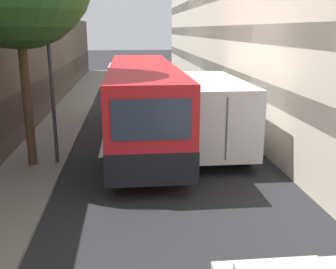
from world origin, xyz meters
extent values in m
plane|color=#232326|center=(0.00, 15.00, 0.00)|extent=(150.00, 150.00, 0.00)
cube|color=gray|center=(-4.23, 15.00, 0.05)|extent=(2.03, 60.00, 0.11)
cube|color=beige|center=(5.01, 15.00, 4.51)|extent=(2.40, 60.00, 9.02)
cube|color=#333D47|center=(4.35, 15.00, 2.26)|extent=(1.08, 60.00, 0.70)
cube|color=#333D47|center=(4.35, 15.00, 4.24)|extent=(1.08, 60.00, 0.70)
cube|color=red|center=(-0.48, 16.80, 1.75)|extent=(2.46, 11.75, 2.66)
cube|color=black|center=(-0.48, 16.80, 0.88)|extent=(2.49, 11.77, 0.90)
cube|color=#2D3847|center=(-0.48, 16.80, 2.15)|extent=(2.50, 10.81, 0.85)
cube|color=#2D3847|center=(-0.48, 10.91, 2.22)|extent=(2.02, 0.04, 1.06)
cylinder|color=black|center=(-1.56, 20.44, 0.50)|extent=(0.24, 1.00, 1.00)
cylinder|color=black|center=(0.61, 20.44, 0.50)|extent=(0.24, 1.00, 1.00)
cylinder|color=black|center=(-1.56, 13.15, 0.50)|extent=(0.24, 1.00, 1.00)
cylinder|color=black|center=(0.61, 13.15, 0.50)|extent=(0.24, 1.00, 1.00)
cube|color=silver|center=(1.84, 19.16, 1.36)|extent=(2.26, 2.20, 1.91)
cube|color=silver|center=(1.84, 15.24, 1.54)|extent=(2.36, 5.65, 2.26)
cube|color=#4C4C4C|center=(1.84, 12.41, 1.54)|extent=(0.05, 0.02, 1.92)
cylinder|color=black|center=(0.78, 19.16, 0.48)|extent=(0.22, 0.96, 0.96)
cylinder|color=black|center=(2.90, 19.16, 0.48)|extent=(0.22, 0.96, 0.96)
cylinder|color=black|center=(0.78, 13.69, 0.48)|extent=(0.22, 0.96, 0.96)
cylinder|color=black|center=(2.90, 13.69, 0.48)|extent=(0.22, 0.96, 0.96)
cube|color=silver|center=(-1.45, 30.62, 1.08)|extent=(1.89, 4.05, 1.64)
cube|color=#2D3847|center=(-1.45, 32.35, 1.37)|extent=(1.51, 0.04, 0.58)
cylinder|color=black|center=(-2.30, 31.80, 0.32)|extent=(0.16, 0.64, 0.64)
cylinder|color=black|center=(-0.60, 31.80, 0.32)|extent=(0.16, 0.64, 0.64)
cylinder|color=black|center=(-2.30, 29.45, 0.32)|extent=(0.16, 0.64, 0.64)
cylinder|color=black|center=(-0.60, 29.45, 0.32)|extent=(0.16, 0.64, 0.64)
cylinder|color=#38383D|center=(-3.46, 14.15, 3.39)|extent=(0.12, 0.12, 6.55)
cylinder|color=#4C3823|center=(-4.23, 14.00, 2.30)|extent=(0.28, 0.28, 4.38)
camera|label=1|loc=(-1.04, 1.34, 4.41)|focal=42.00mm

